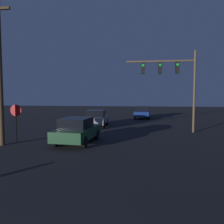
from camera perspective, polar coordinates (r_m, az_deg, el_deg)
name	(u,v)px	position (r m, az deg, el deg)	size (l,w,h in m)	color
car_near	(77,130)	(13.29, -9.08, -4.71)	(2.12, 4.03, 1.54)	#1E4728
car_mid	(96,118)	(20.38, -4.12, -1.58)	(2.02, 3.98, 1.54)	#99999E
car_far	(142,112)	(28.10, 7.91, -0.02)	(2.07, 4.01, 1.54)	navy
traffic_signal_mast	(174,77)	(17.81, 15.91, 8.87)	(5.34, 0.30, 6.30)	brown
stop_sign	(16,116)	(14.45, -23.76, -0.98)	(0.71, 0.07, 2.31)	brown
utility_pole	(0,68)	(14.05, -27.29, 10.12)	(1.45, 0.28, 8.50)	#4C3823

